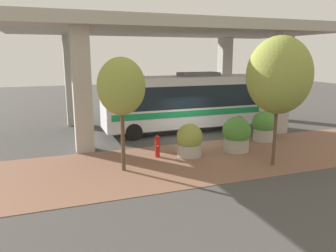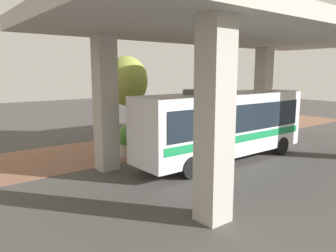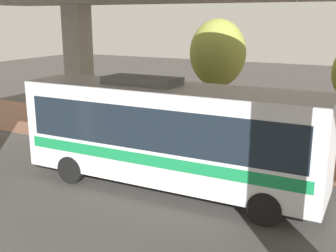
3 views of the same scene
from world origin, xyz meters
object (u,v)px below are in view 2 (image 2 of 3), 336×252
fire_hydrant (205,131)px  street_tree_near (127,81)px  bus (224,122)px  planter_back (185,129)px  planter_front (154,132)px  planter_middle (129,140)px  street_tree_far (213,86)px

fire_hydrant → street_tree_near: size_ratio=0.20×
street_tree_near → bus: bearing=8.8°
bus → planter_back: bus is taller
planter_front → street_tree_near: bearing=-171.6°
bus → fire_hydrant: (-4.71, 3.34, -1.49)m
bus → planter_back: bearing=160.5°
planter_middle → street_tree_far: bearing=103.7°
planter_middle → planter_back: 5.33m
fire_hydrant → street_tree_far: bearing=123.4°
planter_middle → planter_back: (-1.19, 5.20, -0.10)m
planter_front → planter_middle: bearing=-64.2°
planter_middle → street_tree_far: (-2.13, 8.70, 2.74)m
planter_middle → street_tree_near: size_ratio=0.31×
planter_back → street_tree_far: 4.61m
street_tree_far → planter_front: bearing=-81.8°
planter_back → street_tree_far: (-0.93, 3.51, 2.84)m
fire_hydrant → street_tree_near: bearing=-122.9°
planter_back → street_tree_far: bearing=104.9°
bus → fire_hydrant: 5.97m
planter_front → bus: bearing=9.1°
bus → planter_front: bus is taller
bus → planter_middle: 5.29m
bus → planter_middle: size_ratio=5.88×
planter_back → street_tree_near: 5.12m
bus → planter_back: 5.53m
street_tree_far → fire_hydrant: bearing=-56.6°
bus → planter_front: 5.32m
planter_middle → bus: bearing=41.2°
fire_hydrant → street_tree_near: street_tree_near is taller
fire_hydrant → planter_back: planter_back is taller
planter_front → planter_back: bearing=88.8°
fire_hydrant → planter_front: planter_front is taller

